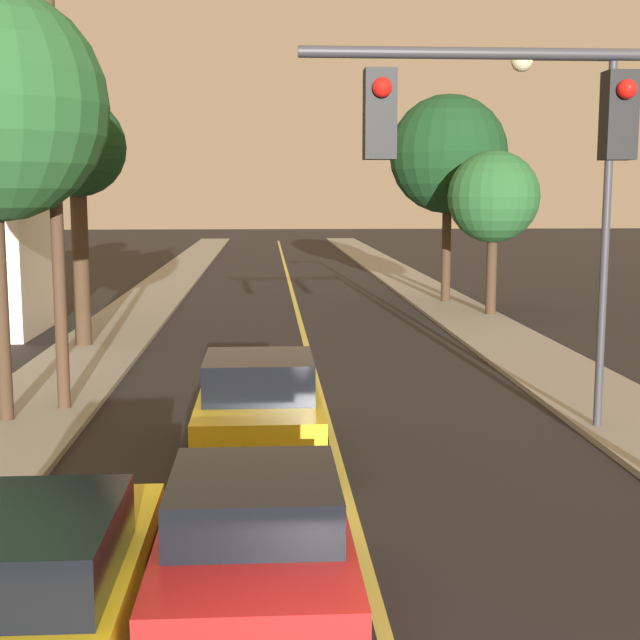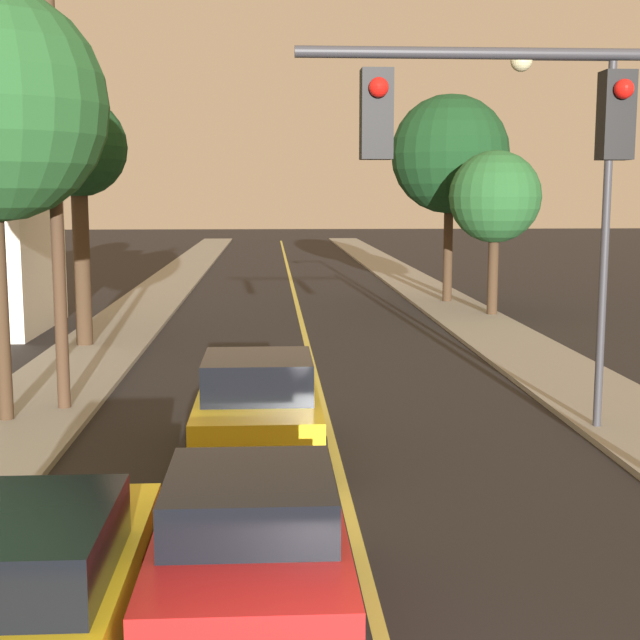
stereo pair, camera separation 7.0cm
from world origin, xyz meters
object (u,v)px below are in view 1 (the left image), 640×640
at_px(car_near_lane_front, 255,547).
at_px(tree_right_near, 448,155).
at_px(car_near_lane_second, 259,407).
at_px(tree_right_far, 493,198).
at_px(streetlamp_right, 582,186).
at_px(car_outer_lane_front, 22,600).
at_px(utility_pole_left, 55,174).
at_px(tree_left_near, 77,152).

relative_size(car_near_lane_front, tree_right_near, 0.52).
xyz_separation_m(car_near_lane_second, tree_right_near, (6.90, 19.40, 4.76)).
height_order(tree_right_near, tree_right_far, tree_right_near).
bearing_deg(streetlamp_right, tree_right_far, 81.31).
relative_size(car_outer_lane_front, utility_pole_left, 0.51).
relative_size(utility_pole_left, tree_left_near, 1.29).
xyz_separation_m(car_near_lane_front, tree_right_far, (7.70, 21.37, 3.20)).
bearing_deg(utility_pole_left, tree_right_near, 56.92).
xyz_separation_m(car_near_lane_front, utility_pole_left, (-3.73, 8.72, 3.68)).
bearing_deg(tree_left_near, car_near_lane_front, -73.21).
xyz_separation_m(car_near_lane_second, streetlamp_right, (5.48, 1.16, 3.47)).
height_order(car_near_lane_front, tree_left_near, tree_left_near).
height_order(car_outer_lane_front, utility_pole_left, utility_pole_left).
xyz_separation_m(tree_left_near, tree_right_far, (12.51, 5.45, -1.20)).
bearing_deg(tree_left_near, car_near_lane_second, -64.92).
bearing_deg(utility_pole_left, tree_left_near, 98.44).
height_order(car_near_lane_front, utility_pole_left, utility_pole_left).
bearing_deg(car_near_lane_front, utility_pole_left, 113.18).
relative_size(car_near_lane_front, tree_left_near, 0.61).
distance_m(utility_pole_left, tree_left_near, 7.32).
height_order(car_outer_lane_front, tree_right_far, tree_right_far).
distance_m(utility_pole_left, tree_right_near, 19.52).
height_order(car_near_lane_front, streetlamp_right, streetlamp_right).
relative_size(tree_right_near, tree_right_far, 1.40).
bearing_deg(car_near_lane_front, car_outer_lane_front, -152.23).
relative_size(utility_pole_left, tree_right_near, 1.10).
distance_m(streetlamp_right, utility_pole_left, 9.41).
bearing_deg(car_near_lane_second, car_near_lane_front, -90.00).
distance_m(car_near_lane_front, streetlamp_right, 9.41).
bearing_deg(car_near_lane_front, streetlamp_right, 51.22).
bearing_deg(tree_right_far, car_near_lane_second, -116.12).
bearing_deg(car_outer_lane_front, tree_right_near, 71.30).
relative_size(car_near_lane_front, tree_right_far, 0.73).
bearing_deg(tree_right_near, utility_pole_left, -123.08).
bearing_deg(tree_right_far, car_near_lane_front, -109.82).
xyz_separation_m(streetlamp_right, utility_pole_left, (-9.22, 1.90, 0.22)).
xyz_separation_m(car_near_lane_front, car_outer_lane_front, (-1.92, -1.01, 0.01)).
xyz_separation_m(car_outer_lane_front, utility_pole_left, (-1.82, 9.73, 3.67)).
relative_size(car_near_lane_front, streetlamp_right, 0.62).
bearing_deg(tree_right_near, car_near_lane_front, -105.41).
distance_m(car_near_lane_front, car_near_lane_second, 5.66).
distance_m(car_near_lane_front, car_outer_lane_front, 2.16).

